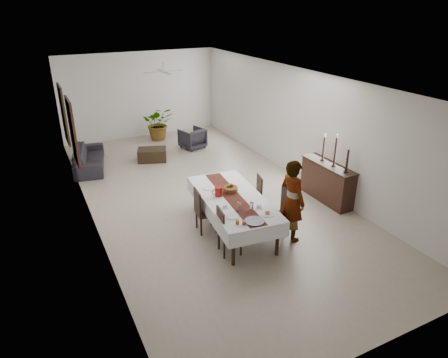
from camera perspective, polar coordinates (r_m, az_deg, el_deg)
floor at (r=10.99m, az=-2.67°, el=-2.32°), size 6.00×12.00×0.00m
ceiling at (r=9.99m, az=-3.03°, el=14.35°), size 6.00×12.00×0.02m
wall_back at (r=15.87m, az=-11.86°, el=11.66°), size 6.00×0.02×3.20m
wall_front at (r=5.96m, az=21.84°, el=-11.40°), size 6.00×0.02×3.20m
wall_left at (r=9.65m, az=-19.36°, el=2.77°), size 0.02×12.00×3.20m
wall_right at (r=11.85m, az=10.66°, el=7.58°), size 0.02×12.00×3.20m
dining_table_top at (r=9.01m, az=1.25°, el=-2.82°), size 1.38×2.78×0.06m
table_leg_fl at (r=8.04m, az=1.35°, el=-9.90°), size 0.09×0.09×0.78m
table_leg_fr at (r=8.40m, az=7.64°, el=-8.49°), size 0.09×0.09×0.78m
table_leg_bl at (r=10.13m, az=-4.04°, el=-2.32°), size 0.09×0.09×0.78m
table_leg_br at (r=10.42m, az=1.14°, el=-1.47°), size 0.09×0.09×0.78m
tablecloth_top at (r=8.99m, az=1.25°, el=-2.63°), size 1.60×3.00×0.01m
tablecloth_drape_left at (r=8.87m, az=-2.68°, el=-4.23°), size 0.31×2.87×0.33m
tablecloth_drape_right at (r=9.30m, az=4.98°, el=-2.87°), size 0.31×2.87×0.33m
tablecloth_drape_near at (r=7.93m, az=5.14°, el=-8.03°), size 1.31×0.15×0.33m
tablecloth_drape_far at (r=10.28m, az=-1.73°, el=-0.07°), size 1.31×0.15×0.33m
table_runner at (r=8.99m, az=1.26°, el=-2.58°), size 0.67×2.82×0.00m
red_pitcher at (r=8.99m, az=-0.79°, el=-1.79°), size 0.18×0.18×0.22m
pitcher_handle at (r=8.96m, az=-1.36°, el=-1.88°), size 0.14×0.04×0.13m
wine_glass_near at (r=8.40m, az=3.96°, el=-3.94°), size 0.08×0.08×0.19m
wine_glass_mid at (r=8.40m, az=2.11°, el=-3.89°), size 0.08×0.08×0.19m
teacup_right at (r=8.55m, az=5.02°, el=-3.91°), size 0.10×0.10×0.07m
saucer_right at (r=8.57m, az=5.01°, el=-4.07°), size 0.17×0.17×0.01m
teacup_left at (r=8.54m, az=0.15°, el=-3.85°), size 0.10×0.10×0.07m
saucer_left at (r=8.56m, az=0.15°, el=-4.01°), size 0.17×0.17×0.01m
plate_near_right at (r=8.32m, az=6.21°, el=-5.03°), size 0.27×0.27×0.02m
bread_near_right at (r=8.30m, az=6.22°, el=-4.85°), size 0.10×0.10×0.10m
plate_near_left at (r=8.19m, az=1.26°, el=-5.37°), size 0.27×0.27×0.02m
plate_far_left at (r=9.39m, az=-2.16°, el=-1.32°), size 0.27×0.27×0.02m
serving_tray at (r=8.04m, az=4.38°, el=-6.03°), size 0.40×0.40×0.02m
jam_jar_a at (r=7.91m, az=2.87°, el=-6.27°), size 0.07×0.07×0.08m
jam_jar_b at (r=7.92m, az=1.93°, el=-6.19°), size 0.07×0.07×0.08m
fruit_basket at (r=9.22m, az=0.94°, el=-1.50°), size 0.33×0.33×0.11m
fruit_red at (r=9.21m, az=1.08°, el=-0.94°), size 0.10×0.10×0.10m
fruit_green at (r=9.19m, az=0.60°, el=-0.98°), size 0.09×0.09×0.09m
chair_right_near_seat at (r=8.92m, az=8.02°, el=-5.51°), size 0.54×0.54×0.06m
chair_right_near_leg_fl at (r=9.05m, az=9.73°, el=-7.16°), size 0.05×0.05×0.49m
chair_right_near_leg_fr at (r=9.30m, az=8.08°, el=-6.11°), size 0.05×0.05×0.49m
chair_right_near_leg_bl at (r=8.82m, az=7.76°, el=-7.94°), size 0.05×0.05×0.49m
chair_right_near_leg_br at (r=9.08m, az=6.13°, el=-6.83°), size 0.05×0.05×0.49m
chair_right_near_back at (r=8.90m, az=9.25°, el=-3.23°), size 0.10×0.49×0.63m
chair_right_far_seat at (r=10.05m, az=4.07°, el=-2.41°), size 0.47×0.47×0.04m
chair_right_far_leg_fl at (r=10.06m, az=5.19°, el=-3.82°), size 0.05×0.05×0.39m
chair_right_far_leg_fr at (r=10.33m, az=4.62°, el=-3.01°), size 0.05×0.05×0.39m
chair_right_far_leg_bl at (r=9.97m, az=3.42°, el=-4.03°), size 0.05×0.05×0.39m
chair_right_far_leg_br at (r=10.24m, az=2.90°, el=-3.21°), size 0.05×0.05×0.39m
chair_right_far_back at (r=9.98m, az=5.09°, el=-0.92°), size 0.12×0.39×0.50m
chair_left_near_seat at (r=8.38m, az=0.83°, el=-7.75°), size 0.50×0.50×0.05m
chair_left_near_leg_fl at (r=8.61m, az=-0.75°, el=-8.74°), size 0.05×0.05×0.44m
chair_left_near_leg_fr at (r=8.32m, az=0.05°, el=-10.03°), size 0.05×0.05×0.44m
chair_left_near_leg_bl at (r=8.71m, az=1.56°, el=-8.32°), size 0.05×0.05×0.44m
chair_left_near_leg_br at (r=8.42m, az=2.43°, el=-9.58°), size 0.05×0.05×0.44m
chair_left_near_back at (r=8.16m, az=-0.50°, el=-6.18°), size 0.10×0.45×0.57m
chair_left_far_seat at (r=9.15m, az=-2.56°, el=-4.81°), size 0.49×0.49×0.05m
chair_left_far_leg_fl at (r=9.38m, az=-3.94°, el=-5.80°), size 0.05×0.05×0.44m
chair_left_far_leg_fr at (r=9.08m, az=-3.27°, el=-6.88°), size 0.05×0.05×0.44m
chair_left_far_leg_bl at (r=9.47m, az=-1.83°, el=-5.43°), size 0.05×0.05×0.44m
chair_left_far_leg_br at (r=9.18m, az=-1.09°, el=-6.48°), size 0.05×0.05×0.44m
chair_left_far_back at (r=8.96m, az=-3.83°, el=-3.33°), size 0.09×0.45×0.57m
woman at (r=8.77m, az=9.72°, el=-3.07°), size 0.53×0.73×1.87m
sideboard_body at (r=10.88m, az=14.51°, el=-0.49°), size 0.44×1.67×1.00m
sideboard_top at (r=10.68m, az=14.79°, el=2.03°), size 0.49×1.73×0.03m
candlestick_near_base at (r=10.26m, az=17.00°, el=1.03°), size 0.11×0.11×0.03m
candlestick_near_shaft at (r=10.15m, az=17.19°, el=2.56°), size 0.06×0.06×0.56m
candlestick_near_candle at (r=10.04m, az=17.42°, el=4.27°), size 0.04×0.04×0.09m
candlestick_mid_base at (r=10.56m, az=15.39°, el=1.88°), size 0.11×0.11×0.03m
candlestick_mid_shaft at (r=10.42m, az=15.61°, el=3.80°), size 0.06×0.06×0.72m
candlestick_mid_candle at (r=10.30m, az=15.86°, el=5.92°), size 0.04×0.04×0.09m
candlestick_far_base at (r=10.86m, az=13.87°, el=2.69°), size 0.11×0.11×0.03m
candlestick_far_shaft at (r=10.75m, az=14.04°, el=4.28°), size 0.06×0.06×0.61m
candlestick_far_candle at (r=10.64m, az=14.22°, el=6.05°), size 0.04×0.04×0.09m
sofa at (r=13.39m, az=-18.72°, el=2.85°), size 1.28×2.33×0.64m
armchair at (r=14.48m, az=-4.55°, el=5.82°), size 0.96×0.97×0.72m
coffee_table at (r=13.50m, az=-10.23°, el=3.43°), size 1.08×0.89×0.41m
potted_plant at (r=15.52m, az=-9.32°, el=7.87°), size 1.35×1.25×1.26m
mirror_frame_near at (r=11.73m, az=-20.80°, el=6.25°), size 0.06×1.05×1.85m
mirror_glass_near at (r=11.74m, az=-20.64°, el=6.28°), size 0.01×0.90×1.70m
mirror_frame_far at (r=13.76m, az=-21.94°, el=8.55°), size 0.06×1.05×1.85m
mirror_glass_far at (r=13.76m, az=-21.79°, el=8.58°), size 0.01×0.90×1.70m
fan_rod at (r=12.78m, az=-8.67°, el=15.81°), size 0.04×0.04×0.20m
fan_hub at (r=12.81m, az=-8.61°, el=14.92°), size 0.16×0.16×0.08m
fan_blade_n at (r=13.14m, az=-9.12°, el=15.12°), size 0.10×0.55×0.01m
fan_blade_s at (r=12.48m, az=-8.08°, el=14.72°), size 0.10×0.55×0.01m
fan_blade_e at (r=12.92m, az=-7.09°, el=15.09°), size 0.55×0.10×0.01m
fan_blade_w at (r=12.70m, az=-10.16°, el=14.75°), size 0.55×0.10×0.01m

